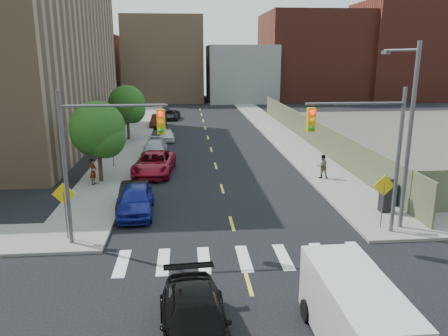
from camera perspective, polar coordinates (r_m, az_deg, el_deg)
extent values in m
plane|color=black|center=(15.47, 4.28, -18.30)|extent=(160.00, 160.00, 0.00)
cube|color=gray|center=(55.21, -10.73, 5.69)|extent=(3.50, 73.00, 0.15)
cube|color=gray|center=(55.83, 5.38, 5.98)|extent=(3.50, 73.00, 0.15)
cube|color=#5D5D41|center=(43.08, 11.05, 4.79)|extent=(0.12, 44.00, 2.50)
cube|color=#592319|center=(85.17, -18.86, 12.24)|extent=(14.00, 18.00, 12.00)
cube|color=#8C6B4C|center=(84.89, -7.77, 13.88)|extent=(14.00, 16.00, 15.00)
cube|color=gray|center=(83.50, 2.10, 12.27)|extent=(12.00, 16.00, 10.00)
cube|color=#592319|center=(88.19, 11.30, 14.08)|extent=(18.00, 18.00, 16.00)
cube|color=#592319|center=(92.05, 21.59, 14.00)|extent=(14.00, 16.00, 18.00)
cylinder|color=#8C6B4C|center=(94.04, 24.17, 16.81)|extent=(1.80, 1.80, 28.00)
cylinder|color=#59595E|center=(20.13, -20.03, -0.36)|extent=(0.18, 0.18, 7.00)
cylinder|color=#59595E|center=(19.16, -14.20, 7.89)|extent=(4.50, 0.12, 0.12)
cube|color=#E5A50C|center=(19.04, -8.24, 6.02)|extent=(0.35, 0.30, 1.05)
cylinder|color=#59595E|center=(21.72, 21.74, 0.53)|extent=(0.18, 0.18, 7.00)
cylinder|color=#59595E|center=(20.34, 16.76, 8.09)|extent=(4.50, 0.12, 0.12)
cube|color=#E5A50C|center=(19.79, 11.32, 6.21)|extent=(0.35, 0.30, 1.05)
cylinder|color=#59595E|center=(22.28, 23.03, 3.37)|extent=(0.20, 0.20, 9.00)
cylinder|color=#59595E|center=(23.44, 22.09, 14.08)|extent=(0.12, 3.50, 0.12)
cube|color=#59595E|center=(24.89, 20.39, 13.97)|extent=(0.25, 0.60, 0.18)
cylinder|color=#59595E|center=(21.34, -19.94, -6.01)|extent=(0.06, 0.06, 2.40)
cube|color=yellow|center=(21.00, -20.20, -3.19)|extent=(1.06, 0.04, 1.06)
cylinder|color=#59595E|center=(22.65, 19.96, -4.83)|extent=(0.06, 0.06, 2.40)
cube|color=yellow|center=(22.32, 20.20, -2.16)|extent=(1.06, 0.04, 1.06)
cylinder|color=#59595E|center=(34.04, -14.32, 1.95)|extent=(0.06, 0.06, 2.40)
cube|color=yellow|center=(33.83, -14.43, 3.77)|extent=(1.06, 0.04, 1.06)
cylinder|color=#332114|center=(30.22, -15.87, 0.50)|extent=(0.28, 0.28, 2.64)
sphere|color=#143F12|center=(29.75, -16.19, 4.99)|extent=(3.60, 3.60, 3.60)
sphere|color=#143F12|center=(29.46, -15.26, 3.78)|extent=(2.64, 2.64, 2.64)
sphere|color=#143F12|center=(30.28, -16.74, 4.30)|extent=(2.88, 2.88, 2.88)
cylinder|color=#332114|center=(44.74, -12.40, 5.17)|extent=(0.28, 0.28, 2.64)
sphere|color=#143F12|center=(44.43, -12.57, 8.23)|extent=(3.60, 3.60, 3.60)
sphere|color=#143F12|center=(44.14, -11.92, 7.43)|extent=(2.64, 2.64, 2.64)
sphere|color=#143F12|center=(44.92, -12.98, 7.73)|extent=(2.88, 2.88, 2.88)
imported|color=navy|center=(24.10, -11.48, -4.09)|extent=(2.06, 4.72, 1.58)
imported|color=black|center=(24.98, -11.66, -3.64)|extent=(1.49, 4.27, 1.41)
imported|color=maroon|center=(31.86, -9.10, 0.62)|extent=(3.12, 5.92, 1.59)
imported|color=#A5A8AC|center=(37.48, -9.05, 2.57)|extent=(2.12, 4.84, 1.38)
imported|color=silver|center=(44.05, -7.51, 4.30)|extent=(1.71, 3.68, 1.22)
imported|color=#42160D|center=(52.96, -8.54, 6.13)|extent=(1.93, 4.54, 1.46)
imported|color=black|center=(58.92, -6.92, 6.92)|extent=(2.46, 4.61, 1.23)
imported|color=black|center=(13.67, -3.81, -19.52)|extent=(2.38, 5.18, 1.47)
cube|color=silver|center=(13.71, 16.71, -17.82)|extent=(1.93, 4.93, 2.08)
cube|color=black|center=(15.09, 14.07, -13.20)|extent=(1.76, 1.15, 0.85)
cylinder|color=black|center=(15.16, 10.80, -17.81)|extent=(0.27, 0.72, 0.72)
cylinder|color=black|center=(15.72, 17.39, -16.99)|extent=(0.27, 0.72, 0.72)
cube|color=navy|center=(26.31, 20.96, -3.33)|extent=(0.74, 0.66, 1.16)
cylinder|color=navy|center=(26.14, 21.08, -2.05)|extent=(0.66, 0.49, 0.60)
cube|color=black|center=(25.02, 20.35, -3.34)|extent=(0.58, 0.49, 1.85)
imported|color=gray|center=(29.66, -16.72, -0.45)|extent=(0.53, 0.69, 1.71)
imported|color=gray|center=(30.64, 12.72, 0.22)|extent=(0.81, 0.64, 1.64)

